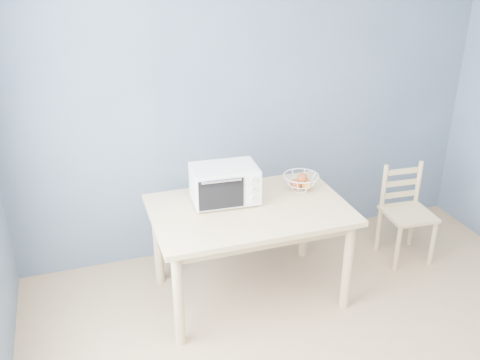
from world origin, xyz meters
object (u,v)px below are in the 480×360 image
object	(u,v)px
dining_table	(250,220)
fruit_basket	(301,182)
dining_chair	(406,214)
toaster_oven	(222,184)

from	to	relation	value
dining_table	fruit_basket	size ratio (longest dim) A/B	4.55
fruit_basket	dining_chair	distance (m)	1.05
toaster_oven	dining_chair	world-z (taller)	toaster_oven
fruit_basket	dining_chair	bearing A→B (deg)	-2.21
dining_table	toaster_oven	bearing A→B (deg)	137.87
toaster_oven	dining_chair	xyz separation A→B (m)	(1.59, -0.03, -0.50)
dining_table	dining_chair	xyz separation A→B (m)	(1.43, 0.11, -0.25)
dining_table	fruit_basket	bearing A→B (deg)	17.86
dining_table	toaster_oven	xyz separation A→B (m)	(-0.16, 0.14, 0.25)
toaster_oven	fruit_basket	world-z (taller)	toaster_oven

